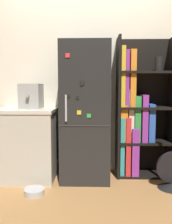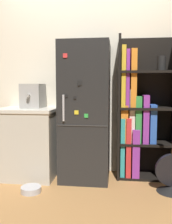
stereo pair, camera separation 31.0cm
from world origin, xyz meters
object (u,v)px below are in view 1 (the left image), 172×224
espresso_machine (31,96)px  refrigerator (85,112)px  bookshelf (137,115)px  pet_bowl (34,191)px

espresso_machine → refrigerator: bearing=-2.9°
refrigerator → bookshelf: (0.67, 0.14, -0.05)m
bookshelf → espresso_machine: bookshelf is taller
bookshelf → pet_bowl: (-1.20, -0.67, -0.76)m
refrigerator → bookshelf: bearing=12.2°
bookshelf → pet_bowl: bearing=-151.0°
refrigerator → espresso_machine: bearing=177.1°
espresso_machine → bookshelf: bearing=4.6°
bookshelf → pet_bowl: 1.57m
refrigerator → espresso_machine: refrigerator is taller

